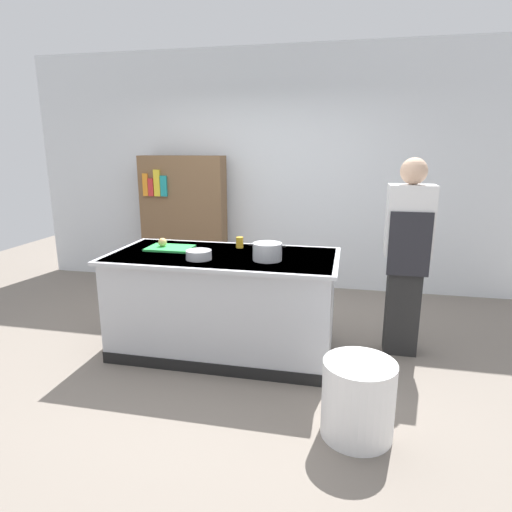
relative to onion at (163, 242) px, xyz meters
name	(u,v)px	position (x,y,z in m)	size (l,w,h in m)	color
ground_plane	(225,350)	(0.60, -0.10, -0.96)	(10.00, 10.00, 0.00)	slate
back_wall	(268,171)	(0.60, 2.00, 0.54)	(6.40, 0.12, 3.00)	silver
counter_island	(224,302)	(0.60, -0.10, -0.49)	(1.98, 0.98, 0.90)	#B7BABF
cutting_board	(170,248)	(0.07, -0.01, -0.05)	(0.40, 0.28, 0.02)	green
onion	(163,242)	(0.00, 0.00, 0.00)	(0.08, 0.08, 0.08)	tan
stock_pot	(267,252)	(1.01, -0.21, 0.01)	(0.30, 0.24, 0.14)	#B7BABF
mixing_bowl	(199,255)	(0.45, -0.30, -0.02)	(0.21, 0.21, 0.08)	#B7BABF
juice_cup	(240,242)	(0.68, 0.18, -0.01)	(0.07, 0.07, 0.10)	yellow
trash_bin	(358,399)	(1.76, -1.07, -0.71)	(0.46, 0.46, 0.51)	white
person_chef	(407,254)	(2.15, 0.21, -0.05)	(0.38, 0.25, 1.72)	black
bookshelf	(184,222)	(-0.46, 1.70, -0.11)	(1.10, 0.31, 1.70)	brown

